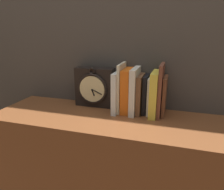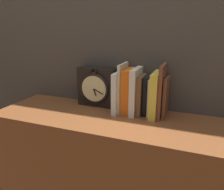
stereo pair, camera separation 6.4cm
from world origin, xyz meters
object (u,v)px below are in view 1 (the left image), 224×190
object	(u,v)px
book_slot5_black	(146,94)
book_slot6_white	(150,95)
book_slot9_brown	(165,96)
book_slot8_brown	(161,90)
book_slot4_brown	(140,94)
clock	(95,87)
book_slot1_cream	(121,87)
book_slot3_white	(135,91)
book_slot7_yellow	(155,94)
book_slot2_orange	(127,91)
book_slot0_white	(117,92)

from	to	relation	value
book_slot5_black	book_slot6_white	xyz separation A→B (m)	(0.02, -0.00, -0.00)
book_slot5_black	book_slot9_brown	xyz separation A→B (m)	(0.09, -0.00, 0.00)
book_slot5_black	book_slot8_brown	distance (m)	0.08
book_slot6_white	book_slot4_brown	bearing A→B (deg)	-169.71
book_slot5_black	clock	bearing A→B (deg)	176.48
book_slot1_cream	book_slot9_brown	world-z (taller)	book_slot1_cream
clock	book_slot3_white	bearing A→B (deg)	-9.28
book_slot5_black	book_slot7_yellow	world-z (taller)	book_slot7_yellow
book_slot1_cream	book_slot2_orange	xyz separation A→B (m)	(0.03, -0.00, -0.01)
book_slot4_brown	book_slot7_yellow	world-z (taller)	book_slot7_yellow
book_slot6_white	book_slot8_brown	xyz separation A→B (m)	(0.05, -0.01, 0.03)
book_slot0_white	book_slot7_yellow	bearing A→B (deg)	0.49
book_slot8_brown	book_slot5_black	bearing A→B (deg)	167.46
clock	book_slot3_white	xyz separation A→B (m)	(0.22, -0.04, 0.01)
book_slot5_black	book_slot7_yellow	distance (m)	0.05
book_slot4_brown	book_slot5_black	world-z (taller)	book_slot4_brown
book_slot0_white	book_slot7_yellow	xyz separation A→B (m)	(0.18, 0.00, 0.00)
book_slot3_white	book_slot9_brown	bearing A→B (deg)	5.94
book_slot3_white	clock	bearing A→B (deg)	170.72
book_slot2_orange	book_slot8_brown	distance (m)	0.16
clock	book_slot6_white	distance (m)	0.29
book_slot2_orange	book_slot3_white	size ratio (longest dim) A/B	0.96
book_slot3_white	book_slot4_brown	size ratio (longest dim) A/B	1.18
book_slot2_orange	book_slot5_black	world-z (taller)	book_slot2_orange
book_slot7_yellow	book_slot6_white	bearing A→B (deg)	144.06
book_slot1_cream	book_slot5_black	bearing A→B (deg)	5.07
book_slot0_white	book_slot1_cream	xyz separation A→B (m)	(0.02, 0.01, 0.02)
book_slot1_cream	book_slot6_white	xyz separation A→B (m)	(0.14, 0.01, -0.03)
book_slot3_white	book_slot7_yellow	world-z (taller)	book_slot3_white
book_slot6_white	book_slot7_yellow	world-z (taller)	book_slot7_yellow
book_slot1_cream	book_slot6_white	bearing A→B (deg)	3.00
book_slot8_brown	book_slot9_brown	size ratio (longest dim) A/B	1.32
book_slot6_white	book_slot9_brown	xyz separation A→B (m)	(0.07, -0.00, 0.00)
book_slot8_brown	book_slot0_white	bearing A→B (deg)	-178.28
book_slot0_white	book_slot8_brown	distance (m)	0.21
book_slot0_white	book_slot5_black	bearing A→B (deg)	9.10
book_slot9_brown	clock	bearing A→B (deg)	176.58
clock	book_slot1_cream	world-z (taller)	book_slot1_cream
book_slot4_brown	book_slot6_white	size ratio (longest dim) A/B	1.05
book_slot8_brown	book_slot9_brown	world-z (taller)	book_slot8_brown
book_slot0_white	book_slot8_brown	bearing A→B (deg)	1.72
book_slot0_white	book_slot1_cream	distance (m)	0.03
book_slot4_brown	book_slot7_yellow	xyz separation A→B (m)	(0.07, -0.01, 0.01)
book_slot6_white	book_slot8_brown	distance (m)	0.06
book_slot0_white	book_slot2_orange	xyz separation A→B (m)	(0.05, 0.01, 0.01)
book_slot5_black	book_slot9_brown	bearing A→B (deg)	-3.10
book_slot0_white	book_slot2_orange	bearing A→B (deg)	11.85
clock	book_slot1_cream	distance (m)	0.16
clock	book_slot1_cream	bearing A→B (deg)	-10.14
book_slot2_orange	clock	bearing A→B (deg)	171.11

